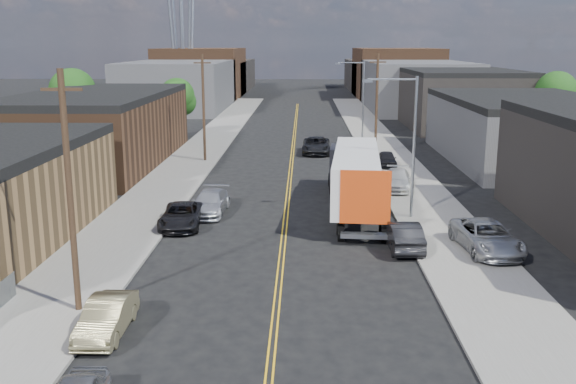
{
  "coord_description": "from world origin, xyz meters",
  "views": [
    {
      "loc": [
        1.11,
        -14.65,
        10.91
      ],
      "look_at": [
        0.23,
        21.63,
        2.5
      ],
      "focal_mm": 40.0,
      "sensor_mm": 36.0,
      "label": 1
    }
  ],
  "objects_px": {
    "car_right_lot_b": "(397,180)",
    "car_ahead_truck": "(316,145)",
    "car_left_d": "(210,202)",
    "car_right_oncoming": "(403,235)",
    "car_right_lot_a": "(487,237)",
    "semi_truck": "(354,174)",
    "car_left_c": "(182,216)",
    "car_right_lot_c": "(387,159)",
    "car_left_b": "(107,317)"
  },
  "relations": [
    {
      "from": "car_right_lot_b",
      "to": "car_ahead_truck",
      "type": "relative_size",
      "value": 0.84
    },
    {
      "from": "car_left_d",
      "to": "car_ahead_truck",
      "type": "bearing_deg",
      "value": 75.55
    },
    {
      "from": "car_ahead_truck",
      "to": "car_right_oncoming",
      "type": "bearing_deg",
      "value": -80.75
    },
    {
      "from": "car_left_d",
      "to": "car_right_lot_a",
      "type": "relative_size",
      "value": 0.9
    },
    {
      "from": "car_right_oncoming",
      "to": "semi_truck",
      "type": "bearing_deg",
      "value": -77.91
    },
    {
      "from": "semi_truck",
      "to": "car_right_lot_b",
      "type": "distance_m",
      "value": 6.9
    },
    {
      "from": "car_right_oncoming",
      "to": "car_right_lot_b",
      "type": "height_order",
      "value": "car_right_lot_b"
    },
    {
      "from": "car_left_c",
      "to": "car_right_lot_a",
      "type": "xyz_separation_m",
      "value": [
        17.14,
        -4.73,
        0.24
      ]
    },
    {
      "from": "semi_truck",
      "to": "car_left_d",
      "type": "height_order",
      "value": "semi_truck"
    },
    {
      "from": "car_right_lot_a",
      "to": "semi_truck",
      "type": "bearing_deg",
      "value": 119.31
    },
    {
      "from": "car_right_lot_b",
      "to": "car_right_lot_c",
      "type": "xyz_separation_m",
      "value": [
        0.45,
        9.38,
        -0.07
      ]
    },
    {
      "from": "car_left_b",
      "to": "car_left_d",
      "type": "bearing_deg",
      "value": 85.64
    },
    {
      "from": "car_right_lot_a",
      "to": "car_right_lot_b",
      "type": "bearing_deg",
      "value": 94.92
    },
    {
      "from": "semi_truck",
      "to": "car_right_oncoming",
      "type": "relative_size",
      "value": 3.46
    },
    {
      "from": "car_right_lot_a",
      "to": "car_ahead_truck",
      "type": "height_order",
      "value": "car_right_lot_a"
    },
    {
      "from": "car_left_b",
      "to": "car_left_d",
      "type": "height_order",
      "value": "car_left_d"
    },
    {
      "from": "car_right_lot_b",
      "to": "car_right_lot_c",
      "type": "distance_m",
      "value": 9.39
    },
    {
      "from": "car_left_b",
      "to": "car_ahead_truck",
      "type": "distance_m",
      "value": 42.8
    },
    {
      "from": "car_right_oncoming",
      "to": "car_ahead_truck",
      "type": "height_order",
      "value": "car_ahead_truck"
    },
    {
      "from": "car_right_oncoming",
      "to": "car_ahead_truck",
      "type": "bearing_deg",
      "value": -83.86
    },
    {
      "from": "car_left_b",
      "to": "car_right_oncoming",
      "type": "height_order",
      "value": "car_right_oncoming"
    },
    {
      "from": "car_left_c",
      "to": "car_ahead_truck",
      "type": "bearing_deg",
      "value": 69.29
    },
    {
      "from": "car_left_d",
      "to": "car_right_lot_b",
      "type": "bearing_deg",
      "value": 30.64
    },
    {
      "from": "car_ahead_truck",
      "to": "semi_truck",
      "type": "bearing_deg",
      "value": -83.05
    },
    {
      "from": "car_right_lot_a",
      "to": "car_left_b",
      "type": "bearing_deg",
      "value": -154.86
    },
    {
      "from": "car_right_lot_a",
      "to": "car_right_lot_c",
      "type": "height_order",
      "value": "car_right_lot_a"
    },
    {
      "from": "car_right_lot_c",
      "to": "car_right_lot_a",
      "type": "bearing_deg",
      "value": -83.04
    },
    {
      "from": "semi_truck",
      "to": "car_right_lot_b",
      "type": "relative_size",
      "value": 3.28
    },
    {
      "from": "car_right_lot_c",
      "to": "car_ahead_truck",
      "type": "bearing_deg",
      "value": 131.32
    },
    {
      "from": "car_ahead_truck",
      "to": "car_left_c",
      "type": "bearing_deg",
      "value": -106.17
    },
    {
      "from": "semi_truck",
      "to": "car_left_b",
      "type": "bearing_deg",
      "value": -114.63
    },
    {
      "from": "car_ahead_truck",
      "to": "car_right_lot_a",
      "type": "bearing_deg",
      "value": -73.45
    },
    {
      "from": "car_left_d",
      "to": "car_ahead_truck",
      "type": "xyz_separation_m",
      "value": [
        7.42,
        23.88,
        0.07
      ]
    },
    {
      "from": "semi_truck",
      "to": "car_right_lot_c",
      "type": "distance_m",
      "value": 15.64
    },
    {
      "from": "car_left_b",
      "to": "car_right_lot_c",
      "type": "relative_size",
      "value": 1.09
    },
    {
      "from": "car_left_b",
      "to": "car_right_lot_a",
      "type": "relative_size",
      "value": 0.74
    },
    {
      "from": "car_left_b",
      "to": "car_right_oncoming",
      "type": "relative_size",
      "value": 0.89
    },
    {
      "from": "car_left_d",
      "to": "car_right_lot_b",
      "type": "xyz_separation_m",
      "value": [
        13.2,
        6.97,
        0.12
      ]
    },
    {
      "from": "car_right_lot_a",
      "to": "car_left_c",
      "type": "bearing_deg",
      "value": 159.36
    },
    {
      "from": "car_left_d",
      "to": "car_right_lot_a",
      "type": "xyz_separation_m",
      "value": [
        15.86,
        -7.89,
        0.19
      ]
    },
    {
      "from": "car_right_oncoming",
      "to": "car_right_lot_b",
      "type": "relative_size",
      "value": 0.95
    },
    {
      "from": "car_left_c",
      "to": "car_ahead_truck",
      "type": "height_order",
      "value": "car_ahead_truck"
    },
    {
      "from": "car_left_c",
      "to": "car_right_lot_c",
      "type": "distance_m",
      "value": 24.57
    },
    {
      "from": "semi_truck",
      "to": "car_left_c",
      "type": "relative_size",
      "value": 3.2
    },
    {
      "from": "semi_truck",
      "to": "car_right_lot_c",
      "type": "bearing_deg",
      "value": 79.32
    },
    {
      "from": "car_left_b",
      "to": "car_right_oncoming",
      "type": "bearing_deg",
      "value": 39.98
    },
    {
      "from": "car_ahead_truck",
      "to": "car_left_b",
      "type": "bearing_deg",
      "value": -100.22
    },
    {
      "from": "car_left_d",
      "to": "car_ahead_truck",
      "type": "relative_size",
      "value": 0.87
    },
    {
      "from": "semi_truck",
      "to": "car_right_lot_a",
      "type": "distance_m",
      "value": 11.31
    },
    {
      "from": "car_left_b",
      "to": "car_ahead_truck",
      "type": "relative_size",
      "value": 0.71
    }
  ]
}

